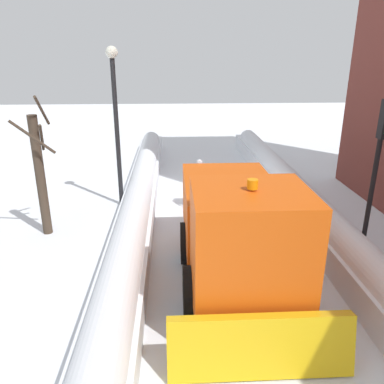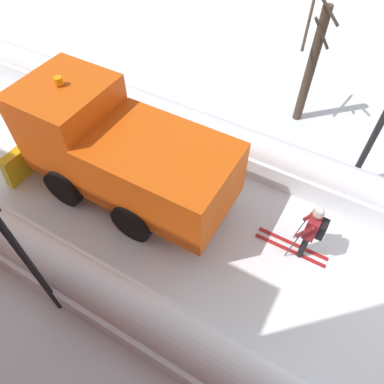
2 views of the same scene
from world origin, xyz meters
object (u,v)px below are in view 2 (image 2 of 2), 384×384
object	(u,v)px
skier	(311,229)
bare_tree_near	(311,65)
plow_truck	(118,151)
traffic_light_pole	(1,229)

from	to	relation	value
skier	bare_tree_near	size ratio (longest dim) A/B	0.43
plow_truck	traffic_light_pole	distance (m)	3.86
plow_truck	skier	bearing A→B (deg)	-84.17
plow_truck	skier	size ratio (longest dim) A/B	3.31
plow_truck	skier	xyz separation A→B (m)	(0.51, -4.95, -0.48)
plow_truck	bare_tree_near	size ratio (longest dim) A/B	1.42
traffic_light_pole	bare_tree_near	size ratio (longest dim) A/B	1.02
plow_truck	bare_tree_near	world-z (taller)	bare_tree_near
plow_truck	skier	world-z (taller)	plow_truck
plow_truck	traffic_light_pole	world-z (taller)	traffic_light_pole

